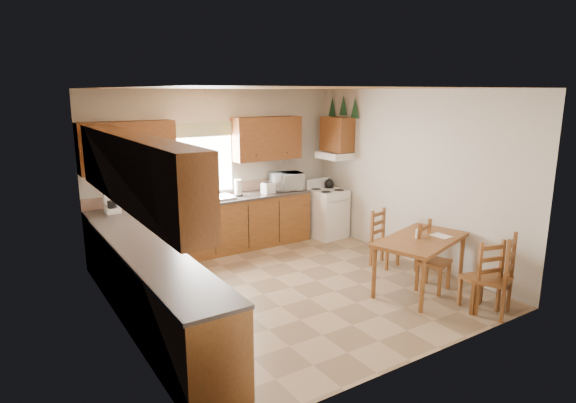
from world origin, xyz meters
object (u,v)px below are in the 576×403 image
chair_near_left (481,274)px  stove (327,214)px  dining_table (420,264)px  chair_near_right (493,274)px  microwave (287,181)px  chair_far_left (434,257)px  chair_far_right (385,239)px

chair_near_left → stove: bearing=-79.9°
stove → dining_table: (-0.45, -2.66, -0.07)m
chair_near_right → stove: bearing=-116.1°
microwave → dining_table: (0.25, -2.96, -0.71)m
dining_table → stove: bearing=63.4°
stove → microwave: size_ratio=1.67×
chair_near_left → chair_near_right: 0.17m
chair_near_right → chair_far_left: (-0.03, 0.87, -0.04)m
dining_table → chair_near_right: 1.00m
dining_table → chair_near_left: chair_near_left is taller
chair_near_left → chair_far_left: 0.71m
chair_near_right → chair_far_left: size_ratio=1.08×
chair_far_left → chair_far_right: size_ratio=1.07×
microwave → dining_table: bearing=-74.0°
dining_table → chair_far_right: 0.99m
stove → chair_far_left: chair_far_left is taller
chair_near_left → chair_far_left: size_ratio=0.98×
stove → chair_near_left: size_ratio=0.95×
chair_far_right → chair_near_left: bearing=-105.2°
chair_far_right → chair_near_right: bearing=-104.7°
chair_near_left → microwave: bearing=-69.0°
dining_table → chair_far_left: size_ratio=1.48×
chair_near_left → chair_far_right: size_ratio=1.06×
dining_table → chair_far_right: chair_far_right is taller
dining_table → chair_near_left: 0.84m
chair_far_left → microwave: bearing=78.4°
microwave → chair_near_left: bearing=-72.2°
stove → chair_far_right: 1.72m
stove → chair_far_left: 2.77m
dining_table → chair_far_left: bearing=-48.7°
chair_far_left → chair_far_right: (0.11, 1.05, -0.03)m
microwave → chair_far_left: size_ratio=0.56×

